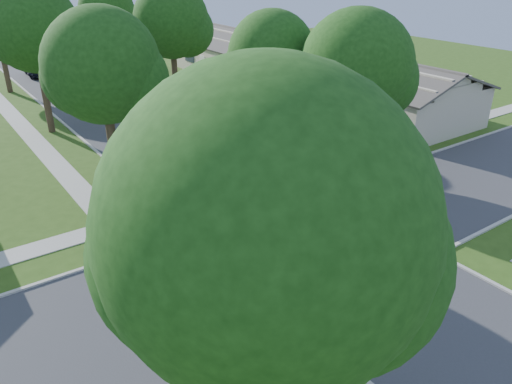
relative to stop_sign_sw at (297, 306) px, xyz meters
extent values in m
plane|color=#2E4D15|center=(4.70, 4.70, -2.03)|extent=(100.00, 100.00, 0.00)
cube|color=#333335|center=(4.70, 4.70, -2.03)|extent=(7.00, 100.00, 0.02)
cube|color=#9E9B91|center=(10.80, 30.70, -2.01)|extent=(1.20, 40.00, 0.04)
cube|color=#9E9B91|center=(-1.40, 30.70, -2.01)|extent=(1.20, 40.00, 0.04)
cube|color=#9E9B91|center=(12.60, 11.80, -2.01)|extent=(8.80, 3.60, 0.05)
cube|color=gray|center=(0.00, 0.00, -0.68)|extent=(0.06, 0.06, 2.70)
cylinder|color=white|center=(0.00, 0.00, 0.12)|extent=(1.05, 0.02, 1.05)
cylinder|color=#B9120C|center=(0.00, 0.00, 0.12)|extent=(0.90, 0.03, 0.90)
cube|color=#B9120C|center=(0.00, 0.00, -0.35)|extent=(0.34, 0.03, 0.12)
cube|color=white|center=(0.00, 0.00, -0.35)|extent=(0.30, 0.03, 0.08)
cube|color=#0C5426|center=(0.00, 0.00, 0.69)|extent=(0.80, 0.02, 0.16)
cube|color=#0C5426|center=(0.00, 0.00, 0.87)|extent=(0.02, 0.80, 0.16)
cube|color=gray|center=(9.40, 9.40, -0.68)|extent=(0.06, 0.06, 2.70)
cylinder|color=white|center=(9.40, 9.40, 0.12)|extent=(1.05, 0.02, 1.05)
cylinder|color=#B9120C|center=(9.40, 9.40, 0.12)|extent=(0.90, 0.03, 0.90)
cube|color=#B9120C|center=(9.40, 9.40, -0.35)|extent=(0.34, 0.03, 0.12)
cube|color=white|center=(9.40, 9.40, -0.35)|extent=(0.30, 0.03, 0.08)
cube|color=#0C5426|center=(9.40, 9.40, 0.69)|extent=(0.80, 0.02, 0.16)
cube|color=#0C5426|center=(9.40, 9.40, 0.87)|extent=(0.02, 0.80, 0.16)
cylinder|color=#38281C|center=(9.40, 13.70, -0.05)|extent=(0.44, 0.44, 3.95)
sphere|color=#173F0F|center=(9.40, 13.70, 3.85)|extent=(4.80, 4.80, 4.80)
sphere|color=#173F0F|center=(10.24, 13.22, 3.25)|extent=(3.46, 3.46, 3.46)
sphere|color=#173F0F|center=(8.68, 14.30, 3.37)|extent=(3.26, 3.26, 3.26)
cylinder|color=#38281C|center=(9.40, 25.70, 0.12)|extent=(0.44, 0.44, 4.30)
sphere|color=#173F0F|center=(9.40, 25.70, 4.48)|extent=(5.40, 5.40, 5.40)
sphere|color=#173F0F|center=(10.35, 25.16, 3.81)|extent=(3.89, 3.89, 3.89)
sphere|color=#173F0F|center=(8.59, 26.38, 3.94)|extent=(3.67, 3.67, 3.67)
cylinder|color=#38281C|center=(9.40, 38.70, 0.07)|extent=(0.44, 0.44, 4.20)
sphere|color=#173F0F|center=(9.40, 38.70, 4.19)|extent=(5.00, 5.00, 5.00)
sphere|color=#173F0F|center=(10.28, 38.20, 3.57)|extent=(3.60, 3.60, 3.60)
sphere|color=#173F0F|center=(8.65, 39.33, 3.69)|extent=(3.40, 3.40, 3.40)
cylinder|color=#38281C|center=(0.00, 13.70, 0.09)|extent=(0.44, 0.44, 4.25)
sphere|color=#173F0F|center=(0.00, 13.70, 4.34)|extent=(5.20, 5.20, 5.20)
sphere|color=#173F0F|center=(0.91, 13.18, 3.69)|extent=(3.74, 3.74, 3.74)
sphere|color=#173F0F|center=(-0.78, 14.35, 3.82)|extent=(3.54, 3.54, 3.54)
cylinder|color=#38281C|center=(0.00, 25.70, 0.19)|extent=(0.44, 0.44, 4.44)
sphere|color=#173F0F|center=(0.00, 25.70, 4.73)|extent=(5.60, 5.60, 5.60)
sphere|color=#173F0F|center=(0.98, 25.14, 4.03)|extent=(4.03, 4.03, 4.03)
sphere|color=#173F0F|center=(-0.84, 26.40, 4.17)|extent=(3.81, 3.81, 3.81)
cylinder|color=#38281C|center=(0.00, 38.70, -0.08)|extent=(0.44, 0.44, 3.90)
sphere|color=#173F0F|center=(0.80, 38.24, 3.13)|extent=(3.31, 3.31, 3.31)
sphere|color=#173F0F|center=(-2.80, -2.30, 4.52)|extent=(6.00, 6.00, 6.00)
sphere|color=#173F0F|center=(-1.75, -2.90, 3.77)|extent=(4.32, 4.32, 4.32)
sphere|color=#173F0F|center=(-3.70, -1.55, 3.92)|extent=(4.08, 4.08, 4.08)
cylinder|color=#38281C|center=(11.00, 8.90, -0.26)|extent=(0.44, 0.44, 3.54)
sphere|color=#173F0F|center=(11.00, 8.90, 3.83)|extent=(5.60, 5.60, 5.60)
sphere|color=#173F0F|center=(11.98, 8.34, 3.13)|extent=(4.03, 4.03, 4.03)
sphere|color=#173F0F|center=(10.16, 9.60, 3.27)|extent=(3.81, 3.81, 3.81)
cube|color=#BDAE95|center=(20.70, 15.70, -0.63)|extent=(8.00, 13.00, 2.80)
cube|color=#48433E|center=(22.70, 15.70, 1.42)|extent=(4.42, 13.60, 1.56)
cube|color=#48433E|center=(18.70, 15.70, 1.42)|extent=(4.42, 13.60, 1.56)
cube|color=silver|center=(16.67, 11.80, -0.93)|extent=(0.06, 3.20, 2.20)
cube|color=silver|center=(16.67, 16.35, -1.03)|extent=(0.06, 0.90, 2.00)
cube|color=#1E2633|center=(16.67, 18.95, -0.48)|extent=(0.06, 1.80, 1.10)
cube|color=#BDAE95|center=(20.70, 33.70, -0.63)|extent=(8.00, 13.00, 2.80)
cube|color=#48433E|center=(22.70, 33.70, 1.42)|extent=(4.42, 13.60, 1.56)
cube|color=#48433E|center=(18.70, 33.70, 1.42)|extent=(4.42, 13.60, 1.56)
cube|color=silver|center=(16.67, 29.80, -0.93)|extent=(0.06, 3.20, 2.20)
cube|color=silver|center=(16.67, 34.35, -1.03)|extent=(0.06, 0.90, 2.00)
cube|color=#1E2633|center=(16.67, 36.95, -0.48)|extent=(0.06, 1.80, 1.10)
imported|color=#571611|center=(15.50, 13.40, -1.21)|extent=(5.02, 1.86, 1.64)
imported|color=black|center=(5.90, 26.00, -1.39)|extent=(1.98, 3.90, 1.27)
imported|color=black|center=(3.50, 43.92, -1.40)|extent=(1.99, 4.43, 1.26)
camera|label=1|loc=(-7.34, -8.40, 8.82)|focal=35.00mm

